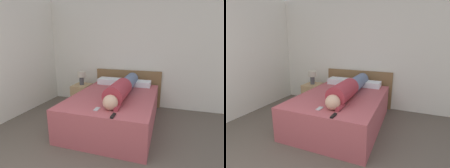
# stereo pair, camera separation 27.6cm
# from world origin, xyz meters

# --- Properties ---
(wall_back) EXTENTS (5.18, 0.06, 2.60)m
(wall_back) POSITION_xyz_m (0.00, 3.72, 1.30)
(wall_back) COLOR silver
(wall_back) RESTS_ON ground_plane
(bed) EXTENTS (1.48, 2.01, 0.58)m
(bed) POSITION_xyz_m (0.09, 2.53, 0.29)
(bed) COLOR #A84C51
(bed) RESTS_ON ground_plane
(headboard) EXTENTS (1.60, 0.04, 0.87)m
(headboard) POSITION_xyz_m (0.09, 3.65, 0.44)
(headboard) COLOR brown
(headboard) RESTS_ON ground_plane
(nightstand) EXTENTS (0.39, 0.47, 0.53)m
(nightstand) POSITION_xyz_m (-0.96, 3.25, 0.26)
(nightstand) COLOR tan
(nightstand) RESTS_ON ground_plane
(table_lamp) EXTENTS (0.19, 0.19, 0.33)m
(table_lamp) POSITION_xyz_m (-0.96, 3.25, 0.74)
(table_lamp) COLOR #4C4C51
(table_lamp) RESTS_ON nightstand
(person_lying) EXTENTS (0.32, 1.77, 0.32)m
(person_lying) POSITION_xyz_m (0.24, 2.56, 0.73)
(person_lying) COLOR tan
(person_lying) RESTS_ON bed
(pillow_near_headboard) EXTENTS (0.55, 0.30, 0.13)m
(pillow_near_headboard) POSITION_xyz_m (-0.26, 3.35, 0.64)
(pillow_near_headboard) COLOR white
(pillow_near_headboard) RESTS_ON bed
(pillow_second) EXTENTS (0.52, 0.30, 0.12)m
(pillow_second) POSITION_xyz_m (0.41, 3.35, 0.64)
(pillow_second) COLOR white
(pillow_second) RESTS_ON bed
(tv_remote) EXTENTS (0.04, 0.15, 0.02)m
(tv_remote) POSITION_xyz_m (0.35, 1.62, 0.59)
(tv_remote) COLOR black
(tv_remote) RESTS_ON bed
(cell_phone) EXTENTS (0.06, 0.13, 0.01)m
(cell_phone) POSITION_xyz_m (0.05, 1.78, 0.59)
(cell_phone) COLOR #B2B7BC
(cell_phone) RESTS_ON bed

